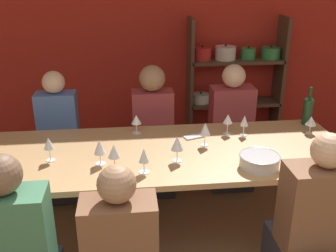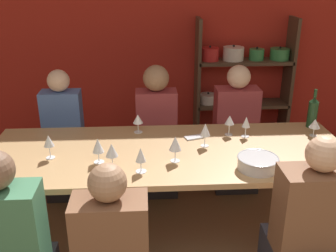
# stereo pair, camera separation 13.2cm
# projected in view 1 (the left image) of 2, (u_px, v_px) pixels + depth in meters

# --- Properties ---
(wall_back_red) EXTENTS (8.80, 0.06, 2.70)m
(wall_back_red) POSITION_uv_depth(u_px,v_px,m) (143.00, 28.00, 4.33)
(wall_back_red) COLOR red
(wall_back_red) RESTS_ON ground_plane
(shelf_unit) EXTENTS (1.07, 0.30, 1.48)m
(shelf_unit) POSITION_uv_depth(u_px,v_px,m) (233.00, 95.00, 4.53)
(shelf_unit) COLOR #4C3828
(shelf_unit) RESTS_ON ground_plane
(dining_table) EXTENTS (2.60, 0.97, 0.76)m
(dining_table) POSITION_uv_depth(u_px,v_px,m) (170.00, 160.00, 2.84)
(dining_table) COLOR tan
(dining_table) RESTS_ON ground_plane
(mixing_bowl) EXTENTS (0.27, 0.27, 0.08)m
(mixing_bowl) POSITION_uv_depth(u_px,v_px,m) (260.00, 160.00, 2.57)
(mixing_bowl) COLOR #B7BABC
(mixing_bowl) RESTS_ON dining_table
(wine_bottle_green) EXTENTS (0.08, 0.08, 0.32)m
(wine_bottle_green) POSITION_uv_depth(u_px,v_px,m) (308.00, 109.00, 3.24)
(wine_bottle_green) COLOR #19381E
(wine_bottle_green) RESTS_ON dining_table
(wine_glass_red_a) EXTENTS (0.07, 0.07, 0.17)m
(wine_glass_red_a) POSITION_uv_depth(u_px,v_px,m) (144.00, 156.00, 2.47)
(wine_glass_red_a) COLOR white
(wine_glass_red_a) RESTS_ON dining_table
(wine_glass_empty_b) EXTENTS (0.07, 0.07, 0.16)m
(wine_glass_empty_b) POSITION_uv_depth(u_px,v_px,m) (228.00, 119.00, 3.05)
(wine_glass_empty_b) COLOR white
(wine_glass_empty_b) RESTS_ON dining_table
(wine_glass_red_b) EXTENTS (0.08, 0.08, 0.17)m
(wine_glass_red_b) POSITION_uv_depth(u_px,v_px,m) (100.00, 148.00, 2.58)
(wine_glass_red_b) COLOR white
(wine_glass_red_b) RESTS_ON dining_table
(wine_glass_red_c) EXTENTS (0.06, 0.06, 0.16)m
(wine_glass_red_c) POSITION_uv_depth(u_px,v_px,m) (244.00, 121.00, 3.03)
(wine_glass_red_c) COLOR white
(wine_glass_red_c) RESTS_ON dining_table
(wine_glass_empty_c) EXTENTS (0.08, 0.08, 0.15)m
(wine_glass_empty_c) POSITION_uv_depth(u_px,v_px,m) (136.00, 120.00, 3.07)
(wine_glass_empty_c) COLOR white
(wine_glass_empty_c) RESTS_ON dining_table
(wine_glass_empty_d) EXTENTS (0.08, 0.08, 0.17)m
(wine_glass_empty_d) POSITION_uv_depth(u_px,v_px,m) (114.00, 152.00, 2.52)
(wine_glass_empty_d) COLOR white
(wine_glass_empty_d) RESTS_ON dining_table
(wine_glass_white_a) EXTENTS (0.07, 0.07, 0.17)m
(wine_glass_white_a) POSITION_uv_depth(u_px,v_px,m) (49.00, 144.00, 2.62)
(wine_glass_white_a) COLOR white
(wine_glass_white_a) RESTS_ON dining_table
(wine_glass_red_d) EXTENTS (0.08, 0.08, 0.18)m
(wine_glass_red_d) POSITION_uv_depth(u_px,v_px,m) (205.00, 129.00, 2.85)
(wine_glass_red_d) COLOR white
(wine_glass_red_d) RESTS_ON dining_table
(wine_glass_empty_e) EXTENTS (0.08, 0.08, 0.18)m
(wine_glass_empty_e) POSITION_uv_depth(u_px,v_px,m) (177.00, 144.00, 2.62)
(wine_glass_empty_e) COLOR white
(wine_glass_empty_e) RESTS_ON dining_table
(wine_glass_red_e) EXTENTS (0.08, 0.08, 0.14)m
(wine_glass_red_e) POSITION_uv_depth(u_px,v_px,m) (311.00, 121.00, 3.08)
(wine_glass_red_e) COLOR white
(wine_glass_red_e) RESTS_ON dining_table
(cell_phone) EXTENTS (0.16, 0.11, 0.01)m
(cell_phone) POSITION_uv_depth(u_px,v_px,m) (194.00, 137.00, 3.03)
(cell_phone) COLOR silver
(cell_phone) RESTS_ON dining_table
(person_far_a) EXTENTS (0.34, 0.43, 1.18)m
(person_far_a) POSITION_uv_depth(u_px,v_px,m) (61.00, 151.00, 3.54)
(person_far_a) COLOR #2D2D38
(person_far_a) RESTS_ON ground_plane
(person_far_b) EXTENTS (0.36, 0.46, 1.20)m
(person_far_b) POSITION_uv_depth(u_px,v_px,m) (153.00, 144.00, 3.63)
(person_far_b) COLOR #2D2D38
(person_far_b) RESTS_ON ground_plane
(person_far_c) EXTENTS (0.40, 0.50, 1.18)m
(person_far_c) POSITION_uv_depth(u_px,v_px,m) (230.00, 141.00, 3.77)
(person_far_c) COLOR #2D2D38
(person_far_c) RESTS_ON ground_plane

